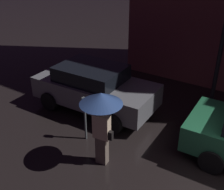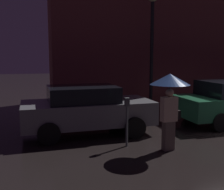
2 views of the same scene
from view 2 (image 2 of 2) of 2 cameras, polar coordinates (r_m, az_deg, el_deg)
The scene contains 5 objects.
building_facade_left at distance 14.69m, azimuth 6.65°, elevation 18.29°, with size 9.29×3.00×10.01m.
parked_car_grey at distance 8.69m, azimuth -5.16°, elevation -2.78°, with size 4.01×2.00×1.47m.
pedestrian_with_umbrella at distance 7.13m, azimuth 11.65°, elevation 0.99°, with size 0.99×0.99×1.96m.
parking_meter at distance 7.41m, azimuth 3.05°, elevation -4.40°, with size 0.12×0.10×1.31m.
street_lamp_near at distance 11.91m, azimuth 8.19°, elevation 14.69°, with size 0.51×0.51×5.04m.
Camera 2 is at (-6.39, -6.97, 2.43)m, focal length 45.00 mm.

